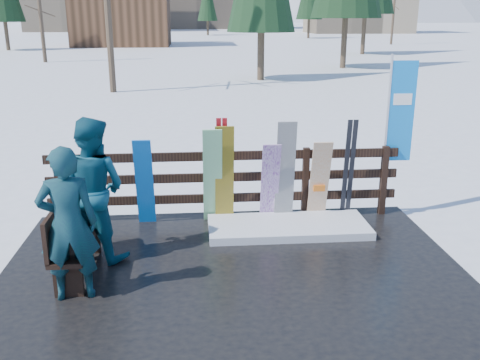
{
  "coord_description": "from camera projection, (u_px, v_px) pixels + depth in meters",
  "views": [
    {
      "loc": [
        -0.46,
        -5.93,
        3.26
      ],
      "look_at": [
        0.13,
        1.0,
        1.1
      ],
      "focal_mm": 40.0,
      "sensor_mm": 36.0,
      "label": 1
    }
  ],
  "objects": [
    {
      "name": "ground",
      "position": [
        236.0,
        288.0,
        6.65
      ],
      "size": [
        700.0,
        700.0,
        0.0
      ],
      "primitive_type": "plane",
      "color": "white",
      "rests_on": "ground"
    },
    {
      "name": "deck",
      "position": [
        236.0,
        285.0,
        6.63
      ],
      "size": [
        6.0,
        5.0,
        0.08
      ],
      "primitive_type": "cube",
      "color": "black",
      "rests_on": "ground"
    },
    {
      "name": "fence",
      "position": [
        225.0,
        180.0,
        8.52
      ],
      "size": [
        5.6,
        0.1,
        1.15
      ],
      "color": "black",
      "rests_on": "deck"
    },
    {
      "name": "snow_patch",
      "position": [
        288.0,
        227.0,
        8.2
      ],
      "size": [
        2.44,
        1.0,
        0.12
      ],
      "primitive_type": "cube",
      "color": "white",
      "rests_on": "deck"
    },
    {
      "name": "bench",
      "position": [
        71.0,
        236.0,
        6.72
      ],
      "size": [
        0.41,
        1.5,
        0.97
      ],
      "color": "black",
      "rests_on": "deck"
    },
    {
      "name": "snowboard_0",
      "position": [
        145.0,
        183.0,
        8.19
      ],
      "size": [
        0.27,
        0.37,
        1.42
      ],
      "primitive_type": "cube",
      "rotation": [
        0.24,
        0.0,
        0.0
      ],
      "color": "blue",
      "rests_on": "deck"
    },
    {
      "name": "snowboard_1",
      "position": [
        213.0,
        177.0,
        8.26
      ],
      "size": [
        0.29,
        0.41,
        1.56
      ],
      "primitive_type": "cube",
      "rotation": [
        0.25,
        0.0,
        0.0
      ],
      "color": "white",
      "rests_on": "deck"
    },
    {
      "name": "snowboard_2",
      "position": [
        225.0,
        175.0,
        8.27
      ],
      "size": [
        0.29,
        0.29,
        1.6
      ],
      "primitive_type": "cube",
      "rotation": [
        0.17,
        0.0,
        0.0
      ],
      "color": "yellow",
      "rests_on": "deck"
    },
    {
      "name": "snowboard_3",
      "position": [
        270.0,
        183.0,
        8.37
      ],
      "size": [
        0.28,
        0.36,
        1.31
      ],
      "primitive_type": "cube",
      "rotation": [
        0.25,
        0.0,
        0.0
      ],
      "color": "white",
      "rests_on": "deck"
    },
    {
      "name": "snowboard_4",
      "position": [
        285.0,
        172.0,
        8.34
      ],
      "size": [
        0.3,
        0.25,
        1.65
      ],
      "primitive_type": "cube",
      "rotation": [
        0.13,
        0.0,
        0.0
      ],
      "color": "black",
      "rests_on": "deck"
    },
    {
      "name": "snowboard_5",
      "position": [
        319.0,
        181.0,
        8.43
      ],
      "size": [
        0.3,
        0.35,
        1.33
      ],
      "primitive_type": "cube",
      "rotation": [
        0.24,
        0.0,
        0.0
      ],
      "color": "white",
      "rests_on": "deck"
    },
    {
      "name": "ski_pair_a",
      "position": [
        222.0,
        171.0,
        8.32
      ],
      "size": [
        0.16,
        0.23,
        1.7
      ],
      "color": "#B5161E",
      "rests_on": "deck"
    },
    {
      "name": "ski_pair_b",
      "position": [
        349.0,
        170.0,
        8.49
      ],
      "size": [
        0.17,
        0.19,
        1.64
      ],
      "color": "black",
      "rests_on": "deck"
    },
    {
      "name": "rental_flag",
      "position": [
        398.0,
        118.0,
        8.51
      ],
      "size": [
        0.45,
        0.04,
        2.6
      ],
      "color": "silver",
      "rests_on": "deck"
    },
    {
      "name": "person_front",
      "position": [
        68.0,
        224.0,
        6.04
      ],
      "size": [
        0.73,
        0.54,
        1.82
      ],
      "primitive_type": "imported",
      "rotation": [
        0.0,
        0.0,
        3.31
      ],
      "color": "#144D47",
      "rests_on": "deck"
    },
    {
      "name": "person_back",
      "position": [
        93.0,
        189.0,
        7.07
      ],
      "size": [
        1.16,
        1.05,
        1.94
      ],
      "primitive_type": "imported",
      "rotation": [
        0.0,
        0.0,
        2.72
      ],
      "color": "navy",
      "rests_on": "deck"
    }
  ]
}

